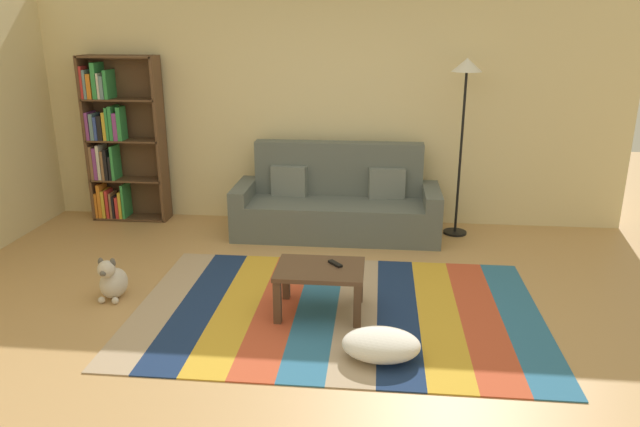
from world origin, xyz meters
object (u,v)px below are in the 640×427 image
standing_lamp (465,89)px  tv_remote (335,264)px  couch (337,204)px  bookshelf (116,141)px  dog (113,281)px  coffee_table (320,276)px  pouf (381,345)px

standing_lamp → tv_remote: bearing=-121.0°
couch → tv_remote: 1.91m
couch → bookshelf: 2.72m
dog → bookshelf: bearing=111.2°
couch → coffee_table: bearing=-89.8°
couch → dog: size_ratio=5.69×
pouf → tv_remote: 0.87m
pouf → standing_lamp: size_ratio=0.29×
bookshelf → coffee_table: bearing=-40.4°
bookshelf → standing_lamp: (3.97, -0.17, 0.67)m
dog → standing_lamp: standing_lamp is taller
bookshelf → standing_lamp: 4.03m
bookshelf → standing_lamp: same height
coffee_table → standing_lamp: (1.33, 2.08, 1.28)m
couch → bookshelf: bearing=173.8°
couch → tv_remote: size_ratio=15.07×
standing_lamp → pouf: bearing=-106.9°
bookshelf → pouf: (3.14, -2.91, -0.83)m
dog → standing_lamp: 3.99m
dog → tv_remote: size_ratio=2.65×
bookshelf → couch: bearing=-6.2°
coffee_table → dog: (-1.81, 0.10, -0.17)m
bookshelf → dog: bearing=-68.8°
coffee_table → tv_remote: size_ratio=4.72×
coffee_table → couch: bearing=90.2°
couch → standing_lamp: bearing=4.8°
dog → tv_remote: tv_remote is taller
couch → pouf: size_ratio=4.05×
bookshelf → dog: size_ratio=4.86×
bookshelf → coffee_table: size_ratio=2.73×
dog → pouf: bearing=-18.1°
dog → standing_lamp: size_ratio=0.21×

